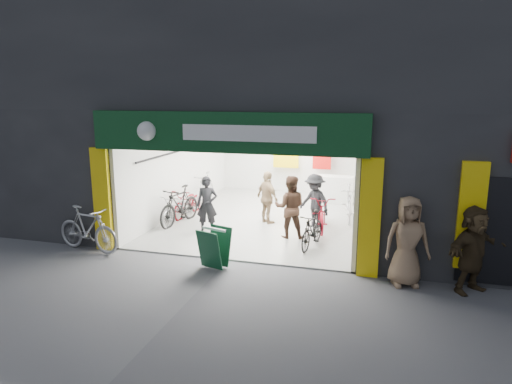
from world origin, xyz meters
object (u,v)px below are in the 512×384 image
at_px(parked_bike, 88,229).
at_px(pedestrian_near, 407,241).
at_px(bike_left_front, 177,209).
at_px(sandwich_board, 214,247).
at_px(bike_right_front, 312,230).

height_order(parked_bike, pedestrian_near, pedestrian_near).
xyz_separation_m(bike_left_front, parked_bike, (-1.08, -2.86, 0.11)).
xyz_separation_m(parked_bike, sandwich_board, (3.45, -0.20, -0.08)).
bearing_deg(sandwich_board, bike_right_front, 62.74).
bearing_deg(pedestrian_near, sandwich_board, 167.80).
bearing_deg(parked_bike, bike_left_front, -9.62).
bearing_deg(parked_bike, pedestrian_near, -78.91).
bearing_deg(pedestrian_near, parked_bike, 165.03).
height_order(bike_left_front, parked_bike, parked_bike).
bearing_deg(parked_bike, sandwich_board, -82.23).
bearing_deg(pedestrian_near, bike_right_front, 126.15).
height_order(bike_right_front, pedestrian_near, pedestrian_near).
xyz_separation_m(bike_right_front, sandwich_board, (-1.91, -1.99, 0.03)).
height_order(bike_left_front, sandwich_board, sandwich_board).
bearing_deg(pedestrian_near, bike_left_front, 141.30).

